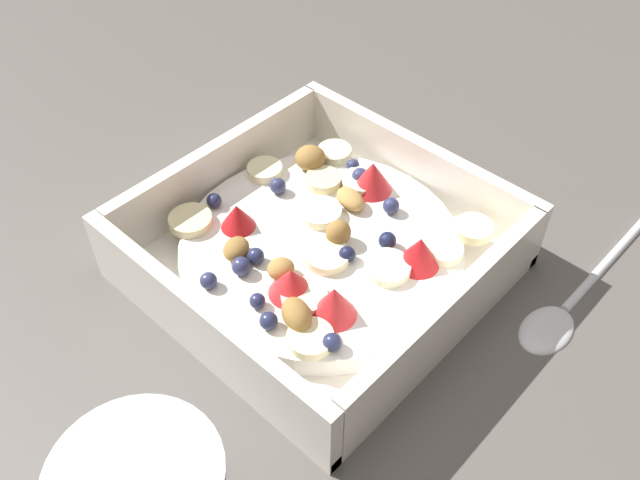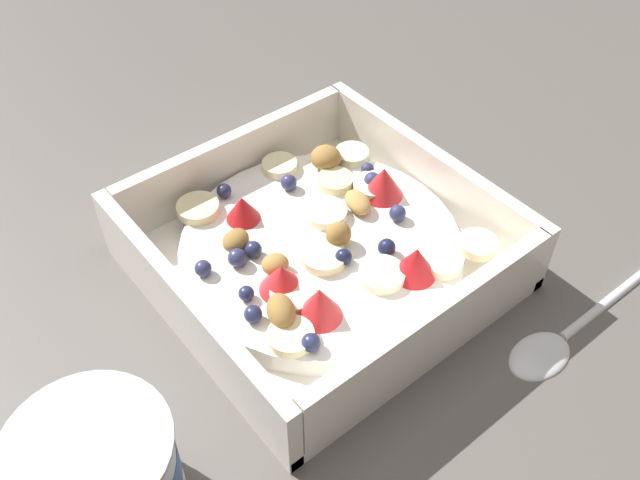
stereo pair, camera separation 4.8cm
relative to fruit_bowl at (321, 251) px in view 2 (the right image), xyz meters
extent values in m
plane|color=#56514C|center=(0.01, 0.00, -0.02)|extent=(2.40, 2.40, 0.00)
cube|color=white|center=(0.00, 0.00, -0.01)|extent=(0.22, 0.22, 0.01)
cube|color=white|center=(0.00, -0.11, 0.01)|extent=(0.22, 0.01, 0.06)
cube|color=white|center=(0.00, 0.11, 0.01)|extent=(0.22, 0.01, 0.06)
cube|color=white|center=(-0.11, 0.00, 0.01)|extent=(0.01, 0.20, 0.06)
cube|color=white|center=(0.11, 0.00, 0.01)|extent=(0.01, 0.20, 0.06)
cylinder|color=white|center=(0.00, 0.00, 0.00)|extent=(0.20, 0.20, 0.02)
cylinder|color=#F4EAB7|center=(-0.05, 0.07, 0.01)|extent=(0.04, 0.04, 0.01)
cylinder|color=#F7EFC6|center=(-0.07, -0.05, 0.01)|extent=(0.03, 0.03, 0.01)
cylinder|color=#F4EAB7|center=(-0.01, 0.01, 0.01)|extent=(0.04, 0.04, 0.01)
cylinder|color=#F7EFC6|center=(0.02, -0.07, 0.01)|extent=(0.03, 0.03, 0.01)
cylinder|color=#F7EFC6|center=(-0.05, -0.01, 0.01)|extent=(0.04, 0.04, 0.01)
cylinder|color=beige|center=(0.04, -0.05, 0.01)|extent=(0.04, 0.04, 0.01)
cylinder|color=#F7EFC6|center=(0.02, -0.02, 0.01)|extent=(0.04, 0.04, 0.01)
cylinder|color=beige|center=(-0.07, -0.08, 0.01)|extent=(0.03, 0.03, 0.01)
cylinder|color=#F4EAB7|center=(0.08, -0.03, 0.01)|extent=(0.03, 0.03, 0.01)
cylinder|color=beige|center=(0.08, 0.05, 0.01)|extent=(0.04, 0.04, 0.01)
cylinder|color=#F7EFC6|center=(-0.03, 0.05, 0.01)|extent=(0.04, 0.04, 0.01)
cylinder|color=#F4EAB7|center=(0.06, -0.08, 0.01)|extent=(0.03, 0.03, 0.01)
cone|color=red|center=(0.01, -0.07, 0.02)|extent=(0.04, 0.04, 0.03)
cone|color=red|center=(-0.02, 0.05, 0.02)|extent=(0.04, 0.04, 0.02)
cone|color=red|center=(0.06, 0.03, 0.02)|extent=(0.04, 0.04, 0.02)
cone|color=red|center=(-0.05, 0.04, 0.02)|extent=(0.03, 0.03, 0.03)
cone|color=red|center=(-0.06, -0.03, 0.02)|extent=(0.04, 0.04, 0.02)
sphere|color=navy|center=(0.04, -0.08, 0.01)|extent=(0.01, 0.01, 0.01)
sphere|color=#23284C|center=(0.08, 0.03, 0.01)|extent=(0.01, 0.01, 0.01)
sphere|color=#23284C|center=(-0.07, 0.06, 0.01)|extent=(0.01, 0.01, 0.01)
sphere|color=#23284C|center=(0.02, 0.04, 0.01)|extent=(0.01, 0.01, 0.01)
sphere|color=#191E3D|center=(-0.04, -0.03, 0.01)|extent=(0.01, 0.01, 0.01)
sphere|color=#191E3D|center=(-0.02, 0.00, 0.01)|extent=(0.01, 0.01, 0.01)
sphere|color=navy|center=(-0.02, -0.06, 0.01)|extent=(0.01, 0.01, 0.01)
sphere|color=#23284C|center=(-0.03, 0.08, 0.01)|extent=(0.01, 0.01, 0.01)
sphere|color=navy|center=(0.02, -0.07, 0.01)|extent=(0.01, 0.01, 0.01)
sphere|color=navy|center=(0.06, -0.02, 0.01)|extent=(0.01, 0.01, 0.01)
sphere|color=navy|center=(0.03, 0.08, 0.01)|extent=(0.01, 0.01, 0.01)
sphere|color=#23284C|center=(-0.01, 0.07, 0.01)|extent=(0.01, 0.01, 0.01)
sphere|color=navy|center=(0.02, 0.06, 0.01)|extent=(0.01, 0.01, 0.01)
ellipsoid|color=tan|center=(0.02, -0.04, 0.01)|extent=(0.03, 0.02, 0.01)
ellipsoid|color=olive|center=(-0.04, 0.06, 0.02)|extent=(0.03, 0.03, 0.02)
ellipsoid|color=olive|center=(-0.01, -0.01, 0.02)|extent=(0.02, 0.02, 0.02)
ellipsoid|color=#AD7F42|center=(0.00, 0.04, 0.01)|extent=(0.02, 0.02, 0.01)
ellipsoid|color=olive|center=(0.06, -0.06, 0.02)|extent=(0.03, 0.03, 0.02)
ellipsoid|color=olive|center=(0.03, 0.05, 0.01)|extent=(0.02, 0.03, 0.01)
ellipsoid|color=silver|center=(-0.15, -0.06, -0.01)|extent=(0.03, 0.05, 0.01)
cylinder|color=silver|center=(-0.15, -0.15, -0.02)|extent=(0.01, 0.13, 0.01)
cylinder|color=white|center=(-0.07, 0.20, 0.01)|extent=(0.08, 0.08, 0.07)
cylinder|color=#2D5193|center=(-0.07, 0.20, 0.02)|extent=(0.08, 0.08, 0.02)
cylinder|color=#B7BCC6|center=(-0.07, 0.20, 0.05)|extent=(0.09, 0.09, 0.00)
camera|label=1|loc=(-0.23, 0.25, 0.35)|focal=38.72mm
camera|label=2|loc=(-0.26, 0.21, 0.35)|focal=38.72mm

